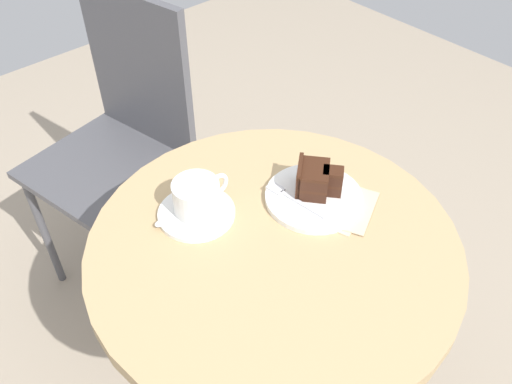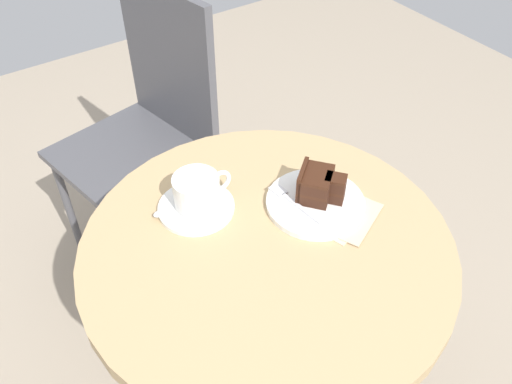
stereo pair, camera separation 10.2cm
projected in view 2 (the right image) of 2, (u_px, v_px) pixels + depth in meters
The scene contains 9 objects.
cafe_table at pixel (266, 285), 1.07m from camera, with size 0.68×0.68×0.71m.
saucer at pixel (196, 207), 1.04m from camera, with size 0.15×0.15×0.01m.
coffee_cup at pixel (197, 190), 1.02m from camera, with size 0.12×0.09×0.06m.
teaspoon at pixel (174, 218), 1.01m from camera, with size 0.07×0.09×0.00m.
cake_plate at pixel (315, 203), 1.05m from camera, with size 0.19×0.19×0.01m.
cake_slice at pixel (318, 185), 1.03m from camera, with size 0.10×0.10×0.06m.
fork at pixel (290, 200), 1.04m from camera, with size 0.03×0.14×0.00m.
napkin at pixel (337, 211), 1.04m from camera, with size 0.17×0.18×0.00m.
cafe_chair at pixel (151, 120), 1.55m from camera, with size 0.45×0.45×0.91m.
Camera 2 is at (-0.38, -0.53, 1.45)m, focal length 38.00 mm.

